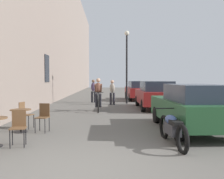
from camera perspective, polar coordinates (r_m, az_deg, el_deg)
ground_plane at (r=4.82m, az=-8.48°, el=-17.89°), size 88.00×88.00×0.00m
building_facade_left at (r=19.51m, az=-13.59°, el=16.49°), size 0.54×68.00×12.87m
cafe_chair_near_toward_street at (r=6.71m, az=-20.57°, el=-7.64°), size 0.44×0.44×0.89m
cafe_table_mid at (r=8.37m, az=-20.13°, el=-5.62°), size 0.64×0.64×0.72m
cafe_chair_mid_toward_street at (r=8.25m, az=-15.43°, el=-5.71°), size 0.44×0.44×0.89m
cafe_chair_mid_toward_wall at (r=8.97m, az=-19.29°, el=-5.10°), size 0.46×0.46×0.89m
cyclist_on_bicycle at (r=13.01m, az=-3.15°, el=-1.37°), size 0.52×1.76×1.74m
pedestrian_near at (r=16.20m, az=0.06°, el=-0.30°), size 0.38×0.30×1.60m
pedestrian_mid at (r=17.76m, az=-4.28°, el=-0.02°), size 0.37×0.28×1.63m
street_lamp at (r=16.95m, az=3.38°, el=7.29°), size 0.32×0.32×4.90m
parked_car_nearest at (r=8.44m, az=17.72°, el=-3.76°), size 1.86×4.26×1.50m
parked_car_second at (r=14.19m, az=9.77°, el=-1.12°), size 1.90×4.38×1.55m
parked_car_third at (r=19.88m, az=6.04°, el=-0.15°), size 1.86×4.26×1.51m
parked_motorcycle at (r=6.62m, az=13.61°, el=-8.69°), size 0.62×2.15×0.92m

